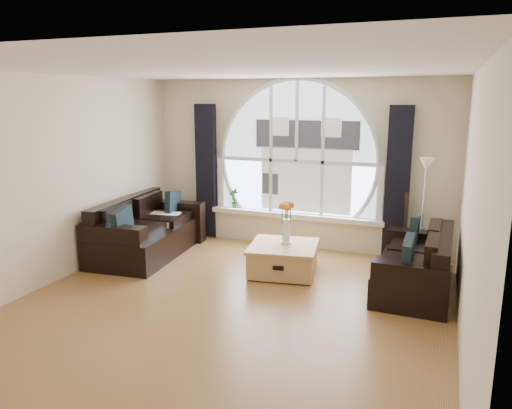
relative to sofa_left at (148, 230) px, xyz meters
name	(u,v)px	position (x,y,z in m)	size (l,w,h in m)	color
ground	(228,307)	(1.98, -1.35, -0.40)	(5.00, 5.50, 0.01)	brown
ceiling	(225,69)	(1.98, -1.35, 2.30)	(5.00, 5.50, 0.01)	silver
wall_back	(297,164)	(1.98, 1.40, 0.95)	(5.00, 0.01, 2.70)	beige
wall_front	(35,277)	(1.98, -4.10, 0.95)	(5.00, 0.01, 2.70)	beige
wall_left	(51,181)	(-0.52, -1.35, 0.95)	(0.01, 5.50, 2.70)	beige
wall_right	(471,213)	(4.48, -1.35, 0.95)	(0.01, 5.50, 2.70)	beige
attic_slope	(445,104)	(4.18, -1.35, 1.95)	(0.92, 5.50, 0.72)	silver
arched_window	(297,147)	(1.98, 1.37, 1.23)	(2.60, 0.06, 2.15)	silver
window_sill	(295,215)	(1.98, 1.30, 0.11)	(2.90, 0.22, 0.08)	white
window_frame	(297,147)	(1.98, 1.34, 1.23)	(2.76, 0.08, 2.15)	white
neighbor_house	(306,155)	(2.13, 1.35, 1.10)	(1.70, 0.02, 1.50)	silver
curtain_left	(206,172)	(0.38, 1.28, 0.75)	(0.35, 0.12, 2.30)	black
curtain_right	(398,183)	(3.58, 1.28, 0.75)	(0.35, 0.12, 2.30)	black
sofa_left	(148,230)	(0.00, 0.00, 0.00)	(0.98, 1.96, 0.87)	black
sofa_right	(414,260)	(3.95, 0.00, 0.00)	(0.85, 1.70, 0.76)	black
coffee_chest	(283,257)	(2.22, -0.01, -0.18)	(0.91, 0.91, 0.45)	#AF8249
throw_blanket	(159,219)	(0.03, 0.28, 0.10)	(0.55, 0.55, 0.10)	silver
vase_flowers	(286,216)	(2.23, 0.06, 0.40)	(0.24, 0.24, 0.70)	white
floor_lamp	(423,215)	(3.98, 0.82, 0.40)	(0.24, 0.24, 1.60)	#B2B2B2
guitar	(405,226)	(3.74, 1.17, 0.13)	(0.36, 0.24, 1.06)	#995426
potted_plant	(234,198)	(0.89, 1.30, 0.32)	(0.18, 0.12, 0.34)	#1E6023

